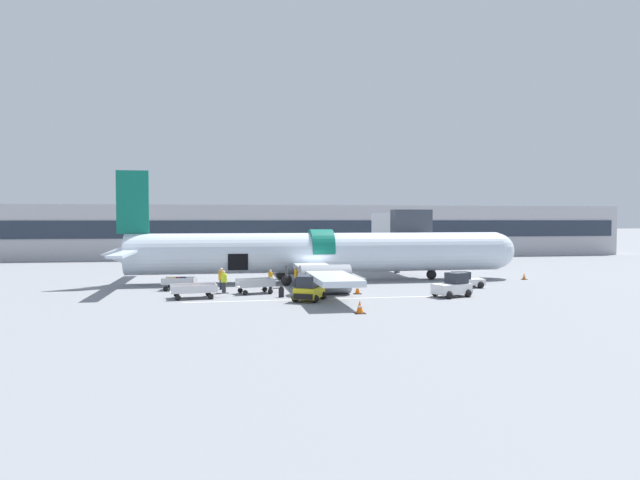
{
  "coord_description": "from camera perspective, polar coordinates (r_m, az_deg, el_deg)",
  "views": [
    {
      "loc": [
        -8.02,
        -47.39,
        5.67
      ],
      "look_at": [
        0.32,
        1.5,
        3.82
      ],
      "focal_mm": 32.0,
      "sensor_mm": 36.0,
      "label": 1
    }
  ],
  "objects": [
    {
      "name": "baggage_cart_queued",
      "position": [
        41.79,
        -12.45,
        -5.03
      ],
      "size": [
        4.21,
        2.44,
        0.98
      ],
      "color": "silver",
      "rests_on": "ground_plane"
    },
    {
      "name": "baggage_cart_loading",
      "position": [
        43.59,
        -6.28,
        -4.6
      ],
      "size": [
        3.76,
        2.2,
        1.14
      ],
      "color": "#B7BABF",
      "rests_on": "ground_plane"
    },
    {
      "name": "suitcase_on_tarmac_upright",
      "position": [
        41.39,
        -3.89,
        -5.27
      ],
      "size": [
        0.38,
        0.2,
        0.78
      ],
      "color": "black",
      "rests_on": "ground_plane"
    },
    {
      "name": "baggage_tug_mid",
      "position": [
        42.7,
        13.15,
        -4.56
      ],
      "size": [
        3.15,
        2.54,
        1.74
      ],
      "color": "white",
      "rests_on": "ground_plane"
    },
    {
      "name": "ground_crew_driver",
      "position": [
        46.52,
        -4.97,
        -3.87
      ],
      "size": [
        0.46,
        0.53,
        1.54
      ],
      "color": "#1E2338",
      "rests_on": "ground_plane"
    },
    {
      "name": "safety_cone_engine_left",
      "position": [
        34.42,
        4.0,
        -6.73
      ],
      "size": [
        0.65,
        0.65,
        0.78
      ],
      "color": "black",
      "rests_on": "ground_plane"
    },
    {
      "name": "jet_bridge_stub",
      "position": [
        59.28,
        7.99,
        1.27
      ],
      "size": [
        3.74,
        10.34,
        6.55
      ],
      "color": "#4C4C51",
      "rests_on": "ground_plane"
    },
    {
      "name": "ground_plane",
      "position": [
        48.4,
        -0.08,
        -4.59
      ],
      "size": [
        500.0,
        500.0,
        0.0
      ],
      "primitive_type": "plane",
      "color": "gray"
    },
    {
      "name": "ground_crew_loader_b",
      "position": [
        44.1,
        -9.59,
        -4.08
      ],
      "size": [
        0.56,
        0.56,
        1.74
      ],
      "color": "#2D2D33",
      "rests_on": "ground_plane"
    },
    {
      "name": "airplane",
      "position": [
        51.26,
        -0.47,
        -1.4
      ],
      "size": [
        37.57,
        33.17,
        9.78
      ],
      "color": "silver",
      "rests_on": "ground_plane"
    },
    {
      "name": "baggage_tug_rear",
      "position": [
        39.4,
        -1.13,
        -5.04
      ],
      "size": [
        2.64,
        3.1,
        1.77
      ],
      "color": "yellow",
      "rests_on": "ground_plane"
    },
    {
      "name": "terminal_strip",
      "position": [
        86.19,
        -4.34,
        0.9
      ],
      "size": [
        106.87,
        10.12,
        7.64
      ],
      "color": "#B2B2B7",
      "rests_on": "ground_plane"
    },
    {
      "name": "apron_marking_line",
      "position": [
        40.51,
        0.92,
        -5.9
      ],
      "size": [
        20.19,
        0.44,
        0.01
      ],
      "color": "silver",
      "rests_on": "ground_plane"
    },
    {
      "name": "ground_crew_loader_a",
      "position": [
        46.63,
        -2.36,
        -3.71
      ],
      "size": [
        0.52,
        0.6,
        1.74
      ],
      "color": "black",
      "rests_on": "ground_plane"
    },
    {
      "name": "baggage_cart_empty",
      "position": [
        46.82,
        -13.85,
        -4.24
      ],
      "size": [
        3.55,
        2.14,
        1.05
      ],
      "color": "#B7BABF",
      "rests_on": "ground_plane"
    },
    {
      "name": "ground_crew_supervisor",
      "position": [
        46.38,
        -9.83,
        -3.78
      ],
      "size": [
        0.56,
        0.56,
        1.74
      ],
      "color": "#1E2338",
      "rests_on": "ground_plane"
    },
    {
      "name": "safety_cone_wingtip",
      "position": [
        43.21,
        3.77,
        -4.91
      ],
      "size": [
        0.57,
        0.57,
        0.78
      ],
      "color": "black",
      "rests_on": "ground_plane"
    },
    {
      "name": "safety_cone_nose",
      "position": [
        56.55,
        19.74,
        -3.46
      ],
      "size": [
        0.5,
        0.5,
        0.59
      ],
      "color": "black",
      "rests_on": "ground_plane"
    },
    {
      "name": "baggage_tug_lead",
      "position": [
        48.48,
        14.3,
        -3.96
      ],
      "size": [
        2.93,
        1.83,
        1.33
      ],
      "color": "white",
      "rests_on": "ground_plane"
    }
  ]
}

